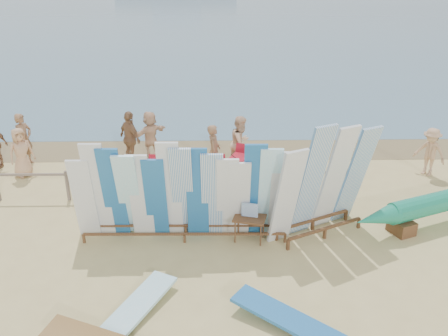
{
  "coord_description": "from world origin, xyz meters",
  "views": [
    {
      "loc": [
        2.23,
        -9.34,
        6.16
      ],
      "look_at": [
        2.47,
        2.82,
        1.03
      ],
      "focal_mm": 38.0,
      "sensor_mm": 36.0,
      "label": 1
    }
  ],
  "objects_px": {
    "main_surfboard_rack": "(184,195)",
    "beachgoer_0": "(21,152)",
    "beachgoer_1": "(24,139)",
    "beachgoer_8": "(241,144)",
    "beach_chair_right": "(220,176)",
    "beachgoer_extra_0": "(430,152)",
    "vendor_table": "(249,228)",
    "side_surfboard_rack": "(323,184)",
    "beachgoer_4": "(130,138)",
    "flat_board_d": "(299,331)",
    "flat_board_b": "(127,323)",
    "beachgoer_7": "(214,151)",
    "stroller": "(240,168)",
    "beachgoer_5": "(150,135)",
    "beach_chair_left": "(157,177)"
  },
  "relations": [
    {
      "from": "beachgoer_1",
      "to": "beachgoer_5",
      "type": "bearing_deg",
      "value": -55.09
    },
    {
      "from": "vendor_table",
      "to": "flat_board_b",
      "type": "distance_m",
      "value": 3.85
    },
    {
      "from": "side_surfboard_rack",
      "to": "flat_board_d",
      "type": "xyz_separation_m",
      "value": [
        -1.08,
        -3.47,
        -1.37
      ]
    },
    {
      "from": "beachgoer_extra_0",
      "to": "beachgoer_1",
      "type": "bearing_deg",
      "value": -137.35
    },
    {
      "from": "flat_board_b",
      "to": "beachgoer_7",
      "type": "relative_size",
      "value": 1.57
    },
    {
      "from": "side_surfboard_rack",
      "to": "beach_chair_right",
      "type": "bearing_deg",
      "value": 101.68
    },
    {
      "from": "flat_board_b",
      "to": "beachgoer_8",
      "type": "bearing_deg",
      "value": 98.93
    },
    {
      "from": "side_surfboard_rack",
      "to": "flat_board_d",
      "type": "bearing_deg",
      "value": -134.14
    },
    {
      "from": "beachgoer_8",
      "to": "vendor_table",
      "type": "bearing_deg",
      "value": -151.4
    },
    {
      "from": "flat_board_d",
      "to": "beachgoer_5",
      "type": "relative_size",
      "value": 1.62
    },
    {
      "from": "beach_chair_right",
      "to": "beachgoer_5",
      "type": "xyz_separation_m",
      "value": [
        -2.4,
        2.29,
        0.58
      ]
    },
    {
      "from": "beach_chair_right",
      "to": "beachgoer_0",
      "type": "xyz_separation_m",
      "value": [
        -6.28,
        0.71,
        0.55
      ]
    },
    {
      "from": "beachgoer_5",
      "to": "beachgoer_4",
      "type": "bearing_deg",
      "value": 2.81
    },
    {
      "from": "beachgoer_1",
      "to": "beachgoer_8",
      "type": "xyz_separation_m",
      "value": [
        7.24,
        -0.62,
        0.03
      ]
    },
    {
      "from": "stroller",
      "to": "beachgoer_extra_0",
      "type": "distance_m",
      "value": 6.12
    },
    {
      "from": "side_surfboard_rack",
      "to": "beachgoer_4",
      "type": "relative_size",
      "value": 1.63
    },
    {
      "from": "beach_chair_left",
      "to": "vendor_table",
      "type": "bearing_deg",
      "value": -42.32
    },
    {
      "from": "flat_board_b",
      "to": "flat_board_d",
      "type": "bearing_deg",
      "value": 22.57
    },
    {
      "from": "vendor_table",
      "to": "beachgoer_1",
      "type": "xyz_separation_m",
      "value": [
        -7.22,
        5.05,
        0.56
      ]
    },
    {
      "from": "beachgoer_extra_0",
      "to": "beachgoer_5",
      "type": "bearing_deg",
      "value": -143.21
    },
    {
      "from": "side_surfboard_rack",
      "to": "beachgoer_4",
      "type": "height_order",
      "value": "side_surfboard_rack"
    },
    {
      "from": "side_surfboard_rack",
      "to": "flat_board_b",
      "type": "relative_size",
      "value": 1.12
    },
    {
      "from": "beach_chair_right",
      "to": "beachgoer_4",
      "type": "xyz_separation_m",
      "value": [
        -2.98,
        1.64,
        0.68
      ]
    },
    {
      "from": "flat_board_b",
      "to": "beach_chair_right",
      "type": "bearing_deg",
      "value": 101.71
    },
    {
      "from": "vendor_table",
      "to": "beachgoer_4",
      "type": "height_order",
      "value": "beachgoer_4"
    },
    {
      "from": "beachgoer_8",
      "to": "side_surfboard_rack",
      "type": "bearing_deg",
      "value": -128.23
    },
    {
      "from": "flat_board_b",
      "to": "beachgoer_extra_0",
      "type": "xyz_separation_m",
      "value": [
        8.53,
        6.82,
        0.78
      ]
    },
    {
      "from": "main_surfboard_rack",
      "to": "beachgoer_5",
      "type": "bearing_deg",
      "value": 106.08
    },
    {
      "from": "stroller",
      "to": "beachgoer_7",
      "type": "bearing_deg",
      "value": 171.54
    },
    {
      "from": "beachgoer_0",
      "to": "beachgoer_4",
      "type": "relative_size",
      "value": 0.86
    },
    {
      "from": "stroller",
      "to": "beachgoer_0",
      "type": "height_order",
      "value": "beachgoer_0"
    },
    {
      "from": "flat_board_b",
      "to": "beach_chair_left",
      "type": "height_order",
      "value": "beach_chair_left"
    },
    {
      "from": "main_surfboard_rack",
      "to": "beachgoer_extra_0",
      "type": "relative_size",
      "value": 3.33
    },
    {
      "from": "stroller",
      "to": "vendor_table",
      "type": "bearing_deg",
      "value": -66.18
    },
    {
      "from": "beachgoer_1",
      "to": "beachgoer_7",
      "type": "xyz_separation_m",
      "value": [
        6.36,
        -1.14,
        -0.03
      ]
    },
    {
      "from": "beachgoer_1",
      "to": "beachgoer_8",
      "type": "bearing_deg",
      "value": -68.17
    },
    {
      "from": "beachgoer_8",
      "to": "main_surfboard_rack",
      "type": "bearing_deg",
      "value": -171.43
    },
    {
      "from": "side_surfboard_rack",
      "to": "flat_board_b",
      "type": "distance_m",
      "value": 5.5
    },
    {
      "from": "flat_board_b",
      "to": "beachgoer_5",
      "type": "xyz_separation_m",
      "value": [
        -0.57,
        8.55,
        0.83
      ]
    },
    {
      "from": "beach_chair_left",
      "to": "beachgoer_7",
      "type": "bearing_deg",
      "value": 28.22
    },
    {
      "from": "beachgoer_7",
      "to": "beachgoer_extra_0",
      "type": "bearing_deg",
      "value": -85.04
    },
    {
      "from": "beachgoer_extra_0",
      "to": "vendor_table",
      "type": "bearing_deg",
      "value": -99.41
    },
    {
      "from": "main_surfboard_rack",
      "to": "beachgoer_0",
      "type": "distance_m",
      "value": 6.69
    },
    {
      "from": "vendor_table",
      "to": "beach_chair_right",
      "type": "xyz_separation_m",
      "value": [
        -0.68,
        3.36,
        -0.09
      ]
    },
    {
      "from": "vendor_table",
      "to": "beach_chair_right",
      "type": "distance_m",
      "value": 3.43
    },
    {
      "from": "stroller",
      "to": "beachgoer_8",
      "type": "bearing_deg",
      "value": 107.55
    },
    {
      "from": "beachgoer_7",
      "to": "beachgoer_8",
      "type": "distance_m",
      "value": 1.02
    },
    {
      "from": "flat_board_d",
      "to": "beachgoer_8",
      "type": "relative_size",
      "value": 1.47
    },
    {
      "from": "flat_board_b",
      "to": "beachgoer_8",
      "type": "relative_size",
      "value": 1.47
    },
    {
      "from": "flat_board_d",
      "to": "beachgoer_1",
      "type": "relative_size",
      "value": 1.52
    }
  ]
}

